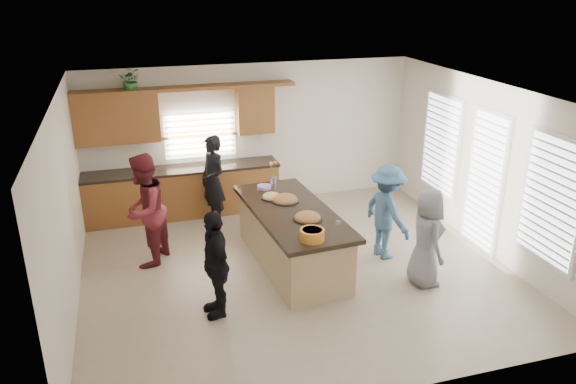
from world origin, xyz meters
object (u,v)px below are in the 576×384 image
object	(u,v)px
woman_left_back	(213,181)
woman_right_front	(427,238)
woman_left_front	(215,264)
island	(292,239)
woman_right_back	(387,212)
salad_bowl	(312,234)
woman_left_mid	(144,210)

from	to	relation	value
woman_left_back	woman_right_front	distance (m)	4.04
woman_left_back	woman_left_front	bearing A→B (deg)	-29.95
woman_right_front	woman_left_back	bearing A→B (deg)	45.43
island	woman_right_back	xyz separation A→B (m)	(1.55, -0.16, 0.33)
woman_left_back	woman_right_front	world-z (taller)	woman_left_back
woman_left_front	woman_right_front	xyz separation A→B (m)	(3.11, -0.08, -0.00)
woman_left_front	woman_right_back	size ratio (longest dim) A/B	0.96
salad_bowl	woman_right_front	size ratio (longest dim) A/B	0.23
island	woman_right_back	distance (m)	1.59
woman_left_mid	woman_right_front	bearing A→B (deg)	93.19
island	woman_left_front	bearing A→B (deg)	-147.39
woman_left_back	woman_left_front	size ratio (longest dim) A/B	1.12
woman_right_back	woman_right_front	xyz separation A→B (m)	(0.18, -0.96, -0.03)
woman_left_mid	woman_right_back	distance (m)	3.85
island	woman_left_back	bearing A→B (deg)	111.29
island	woman_right_front	bearing A→B (deg)	-37.06
salad_bowl	woman_left_front	xyz separation A→B (m)	(-1.34, 0.06, -0.28)
island	woman_right_front	xyz separation A→B (m)	(1.72, -1.12, 0.30)
salad_bowl	woman_left_back	distance (m)	3.16
woman_left_mid	woman_right_front	distance (m)	4.33
woman_left_back	woman_left_mid	size ratio (longest dim) A/B	0.93
island	salad_bowl	bearing A→B (deg)	-96.55
island	woman_left_mid	size ratio (longest dim) A/B	1.52
salad_bowl	woman_left_mid	size ratio (longest dim) A/B	0.19
woman_right_front	island	bearing A→B (deg)	61.59
salad_bowl	woman_right_back	distance (m)	1.87
woman_left_front	woman_right_front	size ratio (longest dim) A/B	1.01
woman_left_back	woman_right_back	xyz separation A→B (m)	(2.47, -2.09, -0.06)
island	woman_left_front	size ratio (longest dim) A/B	1.83
woman_left_back	woman_right_back	world-z (taller)	woman_left_back
island	woman_left_front	xyz separation A→B (m)	(-1.39, -1.04, 0.30)
woman_left_back	woman_right_front	bearing A→B (deg)	19.91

